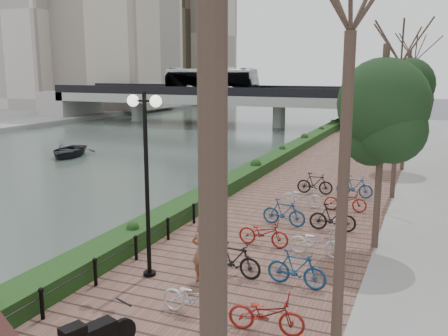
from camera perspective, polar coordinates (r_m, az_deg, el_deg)
The scene contains 12 objects.
river_water at distance 40.96m, azimuth -14.24°, elevation 2.13°, with size 30.00×130.00×0.02m, color #3E4E48.
promenade at distance 26.05m, azimuth 10.07°, elevation -2.23°, with size 8.00×75.00×0.50m, color brown.
hedge at distance 29.17m, azimuth 4.68°, elevation 0.45°, with size 1.10×56.00×0.60m, color #193412.
chain_fence at distance 13.40m, azimuth -17.13°, elevation -12.96°, with size 0.10×14.10×0.70m.
lamppost at distance 13.59m, azimuth -8.94°, elevation 2.47°, with size 1.02×0.32×5.16m.
motorcycle at distance 10.79m, azimuth -14.59°, elevation -18.06°, with size 0.51×1.65×1.03m, color black, non-canonical shape.
pedestrian at distance 13.71m, azimuth -2.49°, elevation -9.55°, with size 0.63×0.42×1.74m, color brown.
bicycle_parking at distance 17.33m, azimuth 8.53°, elevation -6.57°, with size 2.40×14.69×1.00m.
street_trees at distance 20.16m, azimuth 18.47°, elevation 3.39°, with size 3.20×37.12×6.80m.
bridge at distance 57.69m, azimuth -2.16°, elevation 8.36°, with size 36.00×10.77×6.50m.
boat at distance 37.76m, azimuth -17.36°, elevation 1.90°, with size 2.99×4.19×0.87m, color #232228.
far_buildings at distance 89.81m, azimuth -12.68°, elevation 17.27°, with size 35.00×38.00×38.00m.
Camera 1 is at (9.46, -7.26, 6.23)m, focal length 40.00 mm.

